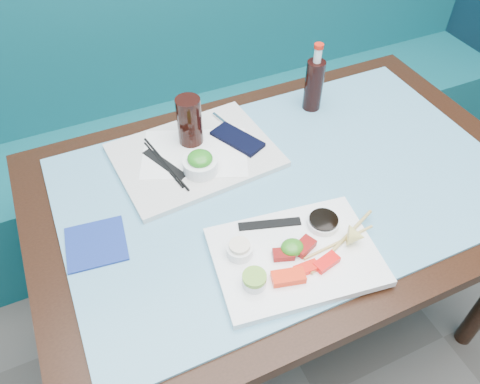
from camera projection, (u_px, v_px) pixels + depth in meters
name	position (u px, v px, depth m)	size (l,w,h in m)	color
booth_bench	(192.00, 122.00, 2.10)	(3.00, 0.56, 1.17)	#0F5861
dining_table	(285.00, 205.00, 1.36)	(1.40, 0.90, 0.75)	black
glass_top	(287.00, 184.00, 1.29)	(1.22, 0.76, 0.01)	#5F9FBE
sashimi_plate	(295.00, 256.00, 1.11)	(0.38, 0.27, 0.02)	white
salmon_left	(288.00, 277.00, 1.04)	(0.08, 0.04, 0.02)	#FF290A
salmon_mid	(307.00, 268.00, 1.06)	(0.06, 0.03, 0.01)	#FF170A
salmon_right	(327.00, 262.00, 1.07)	(0.06, 0.03, 0.02)	#FF0D0A
tuna_left	(284.00, 254.00, 1.09)	(0.05, 0.03, 0.02)	maroon
tuna_right	(304.00, 246.00, 1.10)	(0.06, 0.03, 0.02)	maroon
seaweed_garnish	(292.00, 247.00, 1.09)	(0.06, 0.05, 0.03)	#31811D
ramekin_wasabi	(254.00, 281.00, 1.03)	(0.05, 0.05, 0.02)	white
wasabi_fill	(254.00, 277.00, 1.02)	(0.05, 0.05, 0.01)	#74AF38
ramekin_ginger	(240.00, 250.00, 1.09)	(0.06, 0.06, 0.03)	white
ginger_fill	(240.00, 246.00, 1.08)	(0.05, 0.05, 0.01)	#F7E7CB
soy_dish	(323.00, 223.00, 1.16)	(0.08, 0.08, 0.02)	white
soy_fill	(324.00, 220.00, 1.15)	(0.07, 0.07, 0.01)	black
lemon_wedge	(356.00, 236.00, 1.10)	(0.05, 0.05, 0.04)	#EDDE70
chopstick_sleeve	(270.00, 224.00, 1.16)	(0.16, 0.02, 0.00)	black
wooden_chopstick_a	(339.00, 242.00, 1.12)	(0.01, 0.01, 0.20)	tan
wooden_chopstick_b	(343.00, 240.00, 1.12)	(0.01, 0.01, 0.25)	tan
serving_tray	(195.00, 155.00, 1.36)	(0.45, 0.33, 0.02)	silver
paper_placemat	(195.00, 153.00, 1.35)	(0.30, 0.21, 0.00)	white
seaweed_bowl	(200.00, 165.00, 1.29)	(0.10, 0.10, 0.04)	white
seaweed_salad	(200.00, 158.00, 1.27)	(0.07, 0.07, 0.03)	#28831E
cola_glass	(189.00, 121.00, 1.33)	(0.07, 0.07, 0.15)	black
navy_pouch	(237.00, 139.00, 1.38)	(0.07, 0.16, 0.01)	black
fork	(222.00, 120.00, 1.45)	(0.01, 0.01, 0.08)	white
black_chopstick_a	(163.00, 164.00, 1.31)	(0.01, 0.01, 0.22)	black
black_chopstick_b	(166.00, 163.00, 1.32)	(0.01, 0.01, 0.26)	black
tray_sleeve	(164.00, 164.00, 1.32)	(0.03, 0.16, 0.00)	black
cola_bottle_body	(314.00, 85.00, 1.47)	(0.06, 0.06, 0.17)	black
cola_bottle_neck	(318.00, 55.00, 1.40)	(0.02, 0.02, 0.05)	white
cola_bottle_cap	(319.00, 46.00, 1.38)	(0.03, 0.03, 0.01)	red
blue_napkin	(96.00, 244.00, 1.14)	(0.14, 0.14, 0.01)	navy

